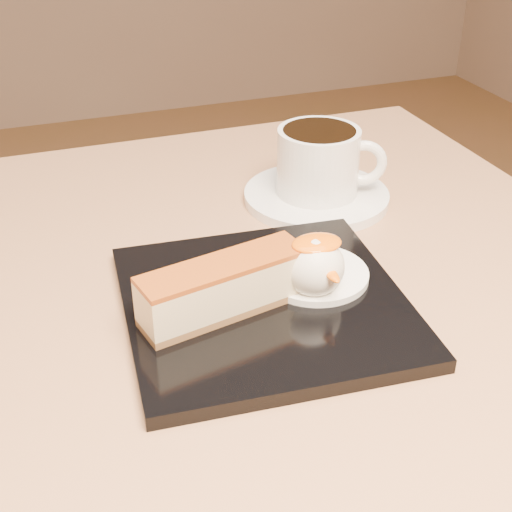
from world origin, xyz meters
name	(u,v)px	position (x,y,z in m)	size (l,w,h in m)	color
table	(211,466)	(0.00, 0.00, 0.56)	(0.80, 0.80, 0.72)	black
dessert_plate	(264,304)	(0.05, 0.00, 0.73)	(0.22, 0.22, 0.01)	black
cheesecake	(224,287)	(0.02, 0.00, 0.75)	(0.14, 0.06, 0.04)	brown
cream_smear	(314,274)	(0.10, 0.02, 0.73)	(0.09, 0.09, 0.01)	white
ice_cream_scoop	(314,266)	(0.09, 0.00, 0.76)	(0.05, 0.05, 0.05)	white
mango_sauce	(317,243)	(0.09, 0.00, 0.78)	(0.04, 0.03, 0.01)	#FD6908
mint_sprig	(271,261)	(0.07, 0.04, 0.74)	(0.04, 0.03, 0.00)	green
saucer	(316,196)	(0.17, 0.17, 0.72)	(0.15, 0.15, 0.01)	white
coffee_cup	(320,160)	(0.17, 0.17, 0.77)	(0.11, 0.08, 0.07)	white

